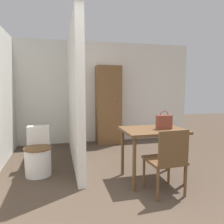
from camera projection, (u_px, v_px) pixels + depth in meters
wall_back at (98, 93)px, 5.54m from camera, size 4.91×0.12×2.50m
partition_wall at (74, 95)px, 4.10m from camera, size 0.12×2.54×2.50m
dining_table at (153, 136)px, 3.26m from camera, size 0.91×0.67×0.78m
wooden_chair at (167, 159)px, 2.82m from camera, size 0.48×0.48×0.89m
toilet at (38, 155)px, 3.53m from camera, size 0.43×0.58×0.75m
handbag at (164, 122)px, 3.24m from camera, size 0.22×0.10×0.27m
wooden_cabinet at (108, 105)px, 5.36m from camera, size 0.59×0.42×1.90m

